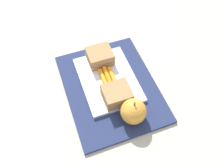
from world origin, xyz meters
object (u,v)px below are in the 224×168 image
object	(u,v)px
carrot_sticks_bundle	(108,77)
apple	(133,111)
sandwich_half_left	(100,56)
sandwich_half_right	(117,94)
food_tray	(108,80)

from	to	relation	value
carrot_sticks_bundle	apple	bearing A→B (deg)	8.73
sandwich_half_left	sandwich_half_right	distance (m)	0.16
sandwich_half_right	apple	xyz separation A→B (m)	(0.07, 0.02, 0.00)
food_tray	apple	bearing A→B (deg)	8.77
sandwich_half_left	carrot_sticks_bundle	distance (m)	0.08
sandwich_half_right	carrot_sticks_bundle	xyz separation A→B (m)	(-0.08, 0.00, -0.01)
sandwich_half_left	food_tray	bearing A→B (deg)	0.00
sandwich_half_right	apple	distance (m)	0.07
food_tray	carrot_sticks_bundle	size ratio (longest dim) A/B	2.93
food_tray	carrot_sticks_bundle	xyz separation A→B (m)	(0.00, 0.00, 0.01)
sandwich_half_right	carrot_sticks_bundle	distance (m)	0.08
carrot_sticks_bundle	apple	world-z (taller)	apple
sandwich_half_right	food_tray	bearing A→B (deg)	180.00
food_tray	apple	size ratio (longest dim) A/B	2.69
carrot_sticks_bundle	apple	distance (m)	0.15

